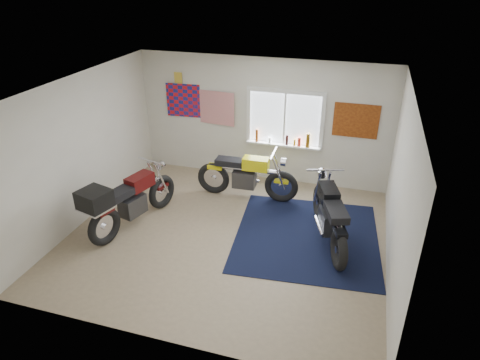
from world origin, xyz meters
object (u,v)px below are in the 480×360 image
(yellow_triumph, at_px, (246,176))
(maroon_tourer, at_px, (127,201))
(navy_rug, at_px, (307,236))
(black_chrome_bike, at_px, (329,216))

(yellow_triumph, relative_size, maroon_tourer, 0.99)
(yellow_triumph, bearing_deg, navy_rug, -39.17)
(maroon_tourer, bearing_deg, yellow_triumph, -29.52)
(black_chrome_bike, bearing_deg, navy_rug, 71.55)
(navy_rug, bearing_deg, maroon_tourer, -168.35)
(black_chrome_bike, bearing_deg, maroon_tourer, 81.76)
(maroon_tourer, bearing_deg, navy_rug, -63.21)
(navy_rug, distance_m, maroon_tourer, 3.30)
(navy_rug, relative_size, maroon_tourer, 1.21)
(yellow_triumph, relative_size, black_chrome_bike, 1.01)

